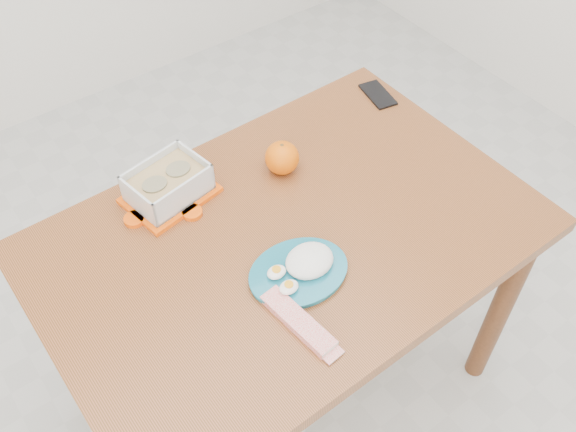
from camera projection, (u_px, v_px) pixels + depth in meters
ground at (298, 374)px, 2.08m from camera, size 3.50×3.50×0.00m
dining_table at (288, 260)px, 1.58m from camera, size 1.17×0.79×0.75m
food_container at (168, 184)px, 1.55m from camera, size 0.23×0.19×0.09m
orange_fruit at (282, 158)px, 1.61m from camera, size 0.09×0.09×0.09m
rice_plate at (302, 267)px, 1.41m from camera, size 0.25×0.25×0.06m
candy_bar at (298, 321)px, 1.33m from camera, size 0.07×0.19×0.02m
smartphone at (378, 95)px, 1.84m from camera, size 0.08×0.13×0.01m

